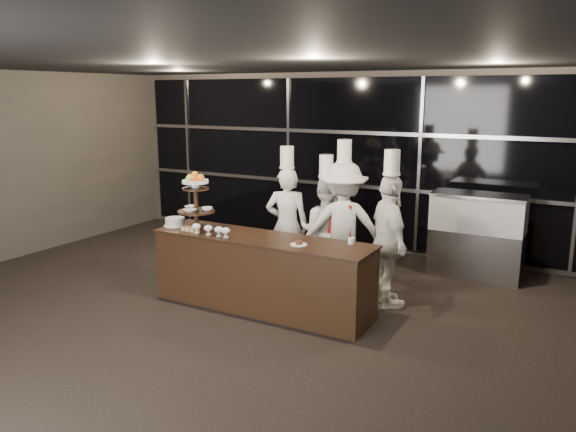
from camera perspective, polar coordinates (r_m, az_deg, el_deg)
The scene contains 14 objects.
room at distance 5.52m, azimuth -14.00°, elevation 0.04°, with size 10.00×10.00×10.00m.
window_wall at distance 9.67m, azimuth 6.38°, elevation 5.53°, with size 8.60×0.10×2.80m.
buffet_counter at distance 7.00m, azimuth -2.64°, elevation -5.77°, with size 2.84×0.74×0.92m.
display_stand at distance 7.35m, azimuth -9.36°, elevation 1.98°, with size 0.48×0.48×0.74m.
compotes at distance 7.00m, azimuth -7.72°, elevation -1.31°, with size 0.56×0.11×0.12m.
layer_cake at distance 7.59m, azimuth -11.40°, elevation -0.59°, with size 0.30×0.30×0.11m.
pastry_squares at distance 7.29m, azimuth -9.91°, elevation -1.27°, with size 0.19×0.13×0.05m.
small_plate at distance 6.51m, azimuth 1.11°, elevation -2.85°, with size 0.20×0.20×0.05m.
chef_cup at distance 6.60m, azimuth 6.46°, elevation -2.53°, with size 0.08×0.08×0.07m, color white.
display_case at distance 8.57m, azimuth 18.65°, elevation -1.49°, with size 1.31×0.57×1.24m.
chef_a at distance 7.90m, azimuth -0.10°, elevation -0.77°, with size 0.71×0.61×1.94m.
chef_b at distance 7.80m, azimuth 3.81°, elevation -1.45°, with size 0.84×0.71×1.83m.
chef_c at distance 7.62m, azimuth 5.59°, elevation -1.03°, with size 1.31×1.11×2.05m.
chef_d at distance 7.07m, azimuth 10.21°, elevation -2.46°, with size 0.94×1.03×1.98m.
Camera 1 is at (3.72, -3.92, 2.65)m, focal length 35.00 mm.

